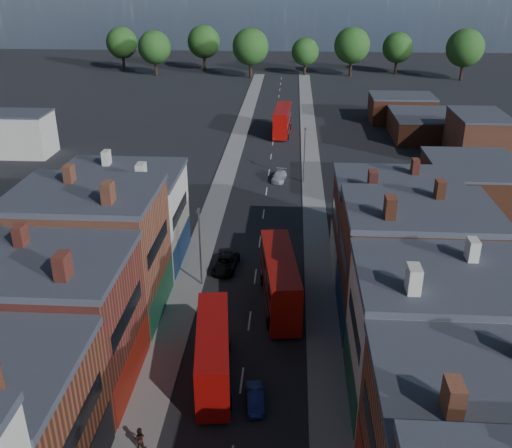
# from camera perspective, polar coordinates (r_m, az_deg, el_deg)

# --- Properties ---
(pavement_west) EXTENTS (3.00, 200.00, 0.12)m
(pavement_west) POSITION_cam_1_polar(r_m,az_deg,el_deg) (74.87, -4.14, 1.77)
(pavement_west) COLOR gray
(pavement_west) RESTS_ON ground
(pavement_east) EXTENTS (3.00, 200.00, 0.12)m
(pavement_east) POSITION_cam_1_polar(r_m,az_deg,el_deg) (74.30, 5.85, 1.52)
(pavement_east) COLOR gray
(pavement_east) RESTS_ON ground
(lamp_post_2) EXTENTS (0.25, 0.70, 8.12)m
(lamp_post_2) POSITION_cam_1_polar(r_m,az_deg,el_deg) (54.76, -5.64, -1.82)
(lamp_post_2) COLOR slate
(lamp_post_2) RESTS_ON ground
(lamp_post_3) EXTENTS (0.25, 0.70, 8.12)m
(lamp_post_3) POSITION_cam_1_polar(r_m,az_deg,el_deg) (82.08, 4.87, 7.25)
(lamp_post_3) COLOR slate
(lamp_post_3) RESTS_ON ground
(bus_0) EXTENTS (3.60, 10.58, 4.48)m
(bus_0) POSITION_cam_1_polar(r_m,az_deg,el_deg) (43.85, -4.32, -12.65)
(bus_0) COLOR #A00B09
(bus_0) RESTS_ON ground
(bus_1) EXTENTS (4.10, 11.89, 5.03)m
(bus_1) POSITION_cam_1_polar(r_m,az_deg,el_deg) (52.25, 2.39, -5.55)
(bus_1) COLOR #9F1009
(bus_1) RESTS_ON ground
(bus_2) EXTENTS (3.36, 11.65, 4.98)m
(bus_2) POSITION_cam_1_polar(r_m,az_deg,el_deg) (107.70, 2.64, 10.35)
(bus_2) COLOR #9A0A06
(bus_2) RESTS_ON ground
(car_1) EXTENTS (1.58, 3.54, 1.13)m
(car_1) POSITION_cam_1_polar(r_m,az_deg,el_deg) (42.63, -0.08, -17.06)
(car_1) COLOR navy
(car_1) RESTS_ON ground
(car_2) EXTENTS (2.78, 5.14, 1.37)m
(car_2) POSITION_cam_1_polar(r_m,az_deg,el_deg) (59.28, -3.07, -3.93)
(car_2) COLOR black
(car_2) RESTS_ON ground
(car_3) EXTENTS (2.35, 4.61, 1.28)m
(car_3) POSITION_cam_1_polar(r_m,az_deg,el_deg) (83.99, 2.33, 4.80)
(car_3) COLOR silver
(car_3) RESTS_ON ground
(ped_1) EXTENTS (0.79, 0.44, 1.62)m
(ped_1) POSITION_cam_1_polar(r_m,az_deg,el_deg) (40.09, -11.57, -20.25)
(ped_1) COLOR #391C17
(ped_1) RESTS_ON pavement_west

